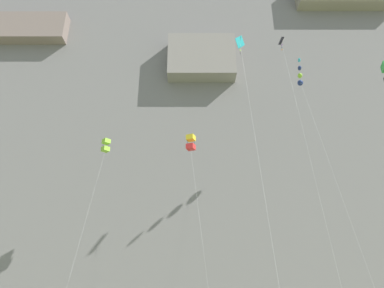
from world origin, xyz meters
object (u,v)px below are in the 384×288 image
Objects in this scene: kite_diamond_mid_center at (241,50)px; kite_windsock_upper_right at (300,77)px; kite_box_low_center at (191,143)px; kite_box_upper_mid at (106,146)px; kite_diamond_low_right at (285,54)px.

kite_windsock_upper_right is at bearing 43.23° from kite_diamond_mid_center.
kite_box_low_center is 17.93m from kite_windsock_upper_right.
kite_diamond_mid_center is 12.56m from kite_windsock_upper_right.
kite_box_low_center is at bearing -19.95° from kite_box_upper_mid.
kite_box_low_center is at bearing 170.75° from kite_diamond_low_right.
kite_windsock_upper_right reaches higher than kite_box_upper_mid.
kite_box_upper_mid reaches higher than kite_box_low_center.
kite_windsock_upper_right reaches higher than kite_box_low_center.
kite_box_upper_mid is at bearing 176.80° from kite_windsock_upper_right.
kite_box_upper_mid is at bearing 148.32° from kite_diamond_mid_center.
kite_diamond_mid_center is at bearing -31.68° from kite_box_upper_mid.
kite_diamond_mid_center reaches higher than kite_box_low_center.
kite_box_upper_mid is at bearing 160.05° from kite_box_low_center.
kite_box_low_center is 0.61× the size of kite_diamond_low_right.
kite_diamond_mid_center is at bearing -136.77° from kite_windsock_upper_right.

